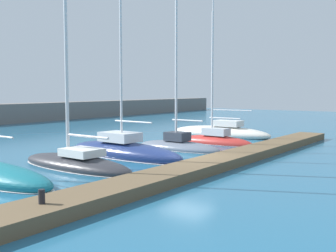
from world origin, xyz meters
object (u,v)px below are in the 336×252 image
object	(u,v)px
sailboat_navy_fourth	(124,150)
sailboat_red_sixth	(215,141)
sailboat_charcoal_third	(76,162)
sailboat_ivory_seventh	(220,132)
sailboat_slate_fifth	(178,145)
dock_bollard	(42,197)

from	to	relation	value
sailboat_navy_fourth	sailboat_red_sixth	world-z (taller)	sailboat_navy_fourth
sailboat_charcoal_third	sailboat_ivory_seventh	world-z (taller)	sailboat_ivory_seventh
sailboat_charcoal_third	sailboat_slate_fifth	xyz separation A→B (m)	(8.49, -0.44, -0.05)
sailboat_red_sixth	dock_bollard	distance (m)	19.49
sailboat_charcoal_third	sailboat_red_sixth	distance (m)	12.53
sailboat_charcoal_third	sailboat_ivory_seventh	size ratio (longest dim) A/B	0.72
sailboat_ivory_seventh	dock_bollard	distance (m)	24.60
sailboat_charcoal_third	sailboat_navy_fourth	xyz separation A→B (m)	(4.07, 0.41, 0.07)
dock_bollard	sailboat_ivory_seventh	bearing A→B (deg)	16.01
sailboat_ivory_seventh	sailboat_navy_fourth	bearing A→B (deg)	93.58
sailboat_navy_fourth	sailboat_ivory_seventh	world-z (taller)	sailboat_ivory_seventh
sailboat_red_sixth	dock_bollard	world-z (taller)	sailboat_red_sixth
sailboat_charcoal_third	sailboat_navy_fourth	bearing A→B (deg)	-81.23
sailboat_slate_fifth	sailboat_red_sixth	xyz separation A→B (m)	(4.01, -0.49, -0.06)
sailboat_navy_fourth	dock_bollard	xyz separation A→B (m)	(-10.50, -5.96, 0.30)
sailboat_navy_fourth	sailboat_red_sixth	xyz separation A→B (m)	(8.43, -1.34, -0.18)
sailboat_slate_fifth	sailboat_red_sixth	world-z (taller)	sailboat_slate_fifth
sailboat_charcoal_third	sailboat_navy_fourth	size ratio (longest dim) A/B	0.78
dock_bollard	sailboat_navy_fourth	bearing A→B (deg)	29.57
dock_bollard	sailboat_red_sixth	bearing A→B (deg)	13.71
sailboat_navy_fourth	dock_bollard	bearing A→B (deg)	123.54
sailboat_charcoal_third	sailboat_navy_fourth	distance (m)	4.09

